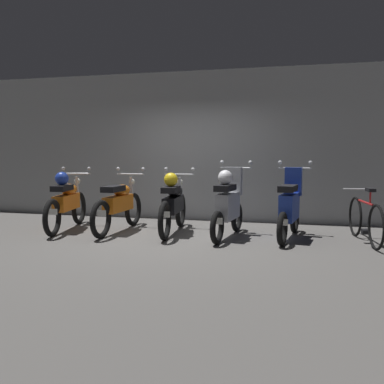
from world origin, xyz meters
TOP-DOWN VIEW (x-y plane):
  - ground_plane at (0.00, 0.00)m, footprint 80.00×80.00m
  - back_wall at (0.00, 2.16)m, footprint 16.00×0.30m
  - motorbike_slot_0 at (-2.00, 0.26)m, footprint 0.58×1.94m
  - motorbike_slot_1 at (-1.00, 0.34)m, footprint 0.59×1.95m
  - motorbike_slot_2 at (-0.00, 0.44)m, footprint 0.59×1.95m
  - motorbike_slot_3 at (1.00, 0.30)m, footprint 0.59×1.68m
  - motorbike_slot_4 at (2.01, 0.44)m, footprint 0.58×1.67m
  - bicycle at (3.18, 0.41)m, footprint 0.50×1.72m

SIDE VIEW (x-z plane):
  - ground_plane at x=0.00m, z-range 0.00..0.00m
  - bicycle at x=3.18m, z-range -0.08..0.80m
  - motorbike_slot_1 at x=-1.00m, z-range -0.08..1.07m
  - motorbike_slot_4 at x=2.01m, z-range -0.12..1.17m
  - motorbike_slot_0 at x=-2.00m, z-range -0.05..1.10m
  - motorbike_slot_2 at x=0.00m, z-range -0.05..1.10m
  - motorbike_slot_3 at x=1.00m, z-range -0.08..1.21m
  - back_wall at x=0.00m, z-range 0.00..3.12m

